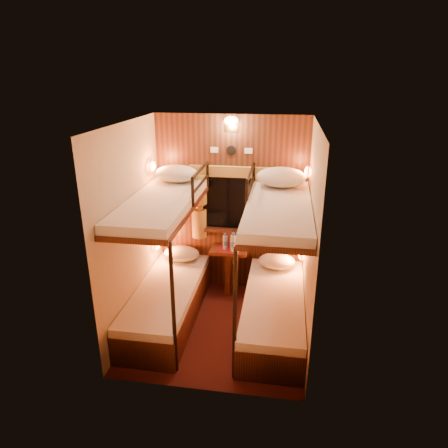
% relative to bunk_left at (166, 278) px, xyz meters
% --- Properties ---
extents(floor, '(2.10, 2.10, 0.00)m').
position_rel_bunk_left_xyz_m(floor, '(0.65, -0.07, -0.56)').
color(floor, black).
rests_on(floor, ground).
extents(ceiling, '(2.10, 2.10, 0.00)m').
position_rel_bunk_left_xyz_m(ceiling, '(0.65, -0.07, 1.84)').
color(ceiling, silver).
rests_on(ceiling, wall_back).
extents(wall_back, '(2.40, 0.00, 2.40)m').
position_rel_bunk_left_xyz_m(wall_back, '(0.65, 0.98, 0.64)').
color(wall_back, '#C6B293').
rests_on(wall_back, floor).
extents(wall_front, '(2.40, 0.00, 2.40)m').
position_rel_bunk_left_xyz_m(wall_front, '(0.65, -1.12, 0.64)').
color(wall_front, '#C6B293').
rests_on(wall_front, floor).
extents(wall_left, '(0.00, 2.40, 2.40)m').
position_rel_bunk_left_xyz_m(wall_left, '(-0.35, -0.07, 0.64)').
color(wall_left, '#C6B293').
rests_on(wall_left, floor).
extents(wall_right, '(0.00, 2.40, 2.40)m').
position_rel_bunk_left_xyz_m(wall_right, '(1.65, -0.07, 0.64)').
color(wall_right, '#C6B293').
rests_on(wall_right, floor).
extents(back_panel, '(2.00, 0.03, 2.40)m').
position_rel_bunk_left_xyz_m(back_panel, '(0.65, 0.97, 0.64)').
color(back_panel, '#311C0D').
rests_on(back_panel, floor).
extents(bunk_left, '(0.72, 1.90, 1.82)m').
position_rel_bunk_left_xyz_m(bunk_left, '(0.00, 0.00, 0.00)').
color(bunk_left, '#311C0D').
rests_on(bunk_left, floor).
extents(bunk_right, '(0.72, 1.90, 1.82)m').
position_rel_bunk_left_xyz_m(bunk_right, '(1.30, 0.00, 0.00)').
color(bunk_right, '#311C0D').
rests_on(bunk_right, floor).
extents(window, '(1.00, 0.12, 0.79)m').
position_rel_bunk_left_xyz_m(window, '(0.65, 0.94, 0.62)').
color(window, black).
rests_on(window, back_panel).
extents(curtains, '(1.10, 0.22, 1.00)m').
position_rel_bunk_left_xyz_m(curtains, '(0.65, 0.90, 0.71)').
color(curtains, olive).
rests_on(curtains, back_panel).
extents(back_fixtures, '(0.54, 0.09, 0.48)m').
position_rel_bunk_left_xyz_m(back_fixtures, '(0.65, 0.93, 1.69)').
color(back_fixtures, black).
rests_on(back_fixtures, back_panel).
extents(reading_lamps, '(2.00, 0.20, 1.25)m').
position_rel_bunk_left_xyz_m(reading_lamps, '(0.65, 0.63, 0.68)').
color(reading_lamps, orange).
rests_on(reading_lamps, wall_left).
extents(table, '(0.50, 0.34, 0.66)m').
position_rel_bunk_left_xyz_m(table, '(0.65, 0.78, -0.14)').
color(table, '#572814').
rests_on(table, floor).
extents(bottle_left, '(0.07, 0.07, 0.23)m').
position_rel_bunk_left_xyz_m(bottle_left, '(0.60, 0.76, 0.19)').
color(bottle_left, '#99BFE5').
rests_on(bottle_left, table).
extents(bottle_right, '(0.08, 0.08, 0.26)m').
position_rel_bunk_left_xyz_m(bottle_right, '(0.71, 0.72, 0.20)').
color(bottle_right, '#99BFE5').
rests_on(bottle_right, table).
extents(sachet_a, '(0.09, 0.07, 0.01)m').
position_rel_bunk_left_xyz_m(sachet_a, '(0.75, 0.70, 0.09)').
color(sachet_a, silver).
rests_on(sachet_a, table).
extents(sachet_b, '(0.08, 0.07, 0.01)m').
position_rel_bunk_left_xyz_m(sachet_b, '(0.72, 0.79, 0.09)').
color(sachet_b, silver).
rests_on(sachet_b, table).
extents(pillow_lower_left, '(0.49, 0.35, 0.19)m').
position_rel_bunk_left_xyz_m(pillow_lower_left, '(-0.00, 0.73, -0.01)').
color(pillow_lower_left, silver).
rests_on(pillow_lower_left, bunk_left).
extents(pillow_lower_right, '(0.48, 0.35, 0.19)m').
position_rel_bunk_left_xyz_m(pillow_lower_right, '(1.30, 0.70, -0.01)').
color(pillow_lower_right, silver).
rests_on(pillow_lower_right, bunk_right).
extents(pillow_upper_left, '(0.54, 0.38, 0.21)m').
position_rel_bunk_left_xyz_m(pillow_upper_left, '(-0.00, 0.66, 1.13)').
color(pillow_upper_left, silver).
rests_on(pillow_upper_left, bunk_left).
extents(pillow_upper_right, '(0.60, 0.43, 0.23)m').
position_rel_bunk_left_xyz_m(pillow_upper_right, '(1.30, 0.63, 1.15)').
color(pillow_upper_right, silver).
rests_on(pillow_upper_right, bunk_right).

